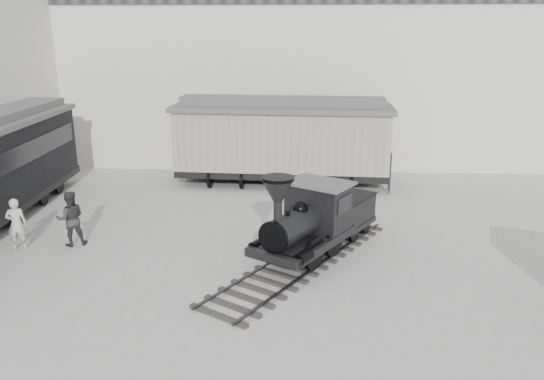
# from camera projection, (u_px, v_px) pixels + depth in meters

# --- Properties ---
(ground) EXTENTS (90.00, 90.00, 0.00)m
(ground) POSITION_uv_depth(u_px,v_px,m) (259.00, 305.00, 13.69)
(ground) COLOR #9E9E9B
(north_wall) EXTENTS (34.00, 2.51, 11.00)m
(north_wall) POSITION_uv_depth(u_px,v_px,m) (281.00, 57.00, 26.42)
(north_wall) COLOR silver
(north_wall) RESTS_ON ground
(locomotive) EXTENTS (5.92, 8.02, 2.94)m
(locomotive) POSITION_uv_depth(u_px,v_px,m) (313.00, 223.00, 16.40)
(locomotive) COLOR #2D2826
(locomotive) RESTS_ON ground
(boxcar) EXTENTS (9.92, 3.56, 4.00)m
(boxcar) POSITION_uv_depth(u_px,v_px,m) (282.00, 139.00, 24.04)
(boxcar) COLOR black
(boxcar) RESTS_ON ground
(visitor_a) EXTENTS (0.72, 0.57, 1.72)m
(visitor_a) POSITION_uv_depth(u_px,v_px,m) (16.00, 224.00, 16.98)
(visitor_a) COLOR beige
(visitor_a) RESTS_ON ground
(visitor_b) EXTENTS (1.11, 1.01, 1.85)m
(visitor_b) POSITION_uv_depth(u_px,v_px,m) (71.00, 218.00, 17.29)
(visitor_b) COLOR #2E2E2E
(visitor_b) RESTS_ON ground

